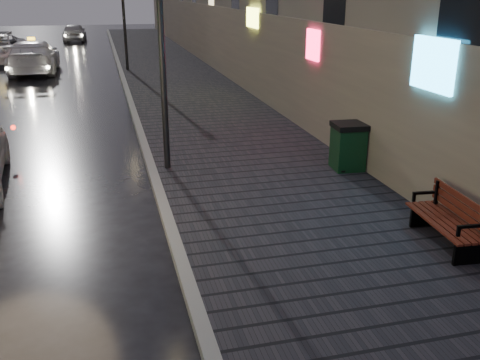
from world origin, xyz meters
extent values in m
plane|color=black|center=(0.00, 0.00, 0.00)|extent=(120.00, 120.00, 0.00)
cube|color=black|center=(3.90, 21.00, 0.07)|extent=(4.60, 58.00, 0.15)
cube|color=slate|center=(1.50, 21.00, 0.07)|extent=(0.20, 58.00, 0.15)
cylinder|color=black|center=(1.85, 6.00, 2.65)|extent=(0.14, 0.14, 5.00)
cylinder|color=black|center=(1.85, 22.00, 2.65)|extent=(0.14, 0.14, 5.00)
cube|color=black|center=(5.61, 0.34, 0.33)|extent=(0.46, 0.09, 0.37)
cube|color=black|center=(5.57, 0.34, 0.77)|extent=(0.39, 0.08, 0.05)
cube|color=black|center=(5.72, 1.71, 0.33)|extent=(0.46, 0.09, 0.37)
cube|color=black|center=(5.92, 1.69, 0.65)|extent=(0.06, 0.06, 0.64)
cube|color=black|center=(5.68, 1.71, 0.77)|extent=(0.39, 0.08, 0.05)
cube|color=#501B11|center=(5.67, 1.02, 0.54)|extent=(0.70, 1.68, 0.04)
cube|color=#501B11|center=(5.89, 1.01, 0.81)|extent=(0.16, 1.64, 0.37)
cube|color=black|center=(5.80, 4.91, 0.62)|extent=(0.69, 0.69, 0.94)
cube|color=black|center=(5.80, 4.91, 1.15)|extent=(0.74, 0.74, 0.12)
imported|color=white|center=(-2.65, 23.05, 0.80)|extent=(2.27, 5.53, 1.60)
imported|color=#A8A8B0|center=(-1.24, 39.85, 0.69)|extent=(1.81, 4.14, 1.39)
camera|label=1|loc=(0.56, -5.68, 4.05)|focal=40.00mm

